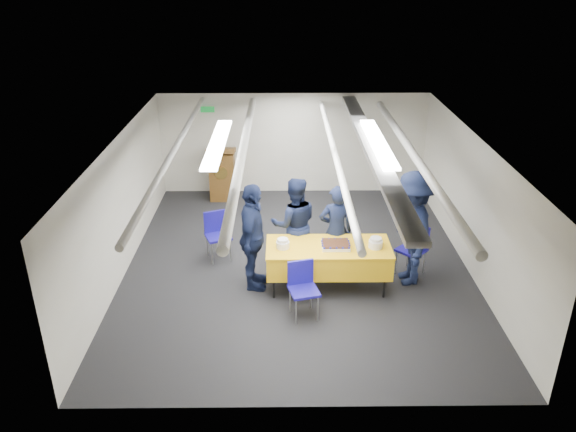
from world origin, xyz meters
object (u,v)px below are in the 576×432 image
object	(u,v)px
serving_table	(328,257)
sailor_a	(336,230)
podium	(222,173)
chair_left	(217,230)
chair_near	(302,283)
chair_right	(415,244)
sheet_cake	(336,245)
sailor_c	(253,238)
sailor_d	(411,229)
sailor_b	(294,224)

from	to	relation	value
serving_table	sailor_a	world-z (taller)	sailor_a
podium	chair_left	world-z (taller)	podium
chair_near	chair_right	bearing A→B (deg)	32.39
chair_near	chair_left	xyz separation A→B (m)	(-1.48, 1.82, 0.00)
sheet_cake	sailor_c	bearing A→B (deg)	176.73
chair_right	sailor_c	size ratio (longest dim) A/B	0.48
chair_right	sailor_a	size ratio (longest dim) A/B	0.54
chair_right	chair_left	bearing A→B (deg)	170.58
sheet_cake	sailor_d	size ratio (longest dim) A/B	0.24
sheet_cake	podium	bearing A→B (deg)	119.77
sailor_a	sailor_d	bearing A→B (deg)	161.91
chair_near	sailor_d	world-z (taller)	sailor_d
podium	chair_near	world-z (taller)	podium
chair_right	sailor_b	bearing A→B (deg)	175.60
podium	sailor_b	bearing A→B (deg)	-63.81
podium	sailor_d	distance (m)	5.00
chair_right	chair_near	bearing A→B (deg)	-147.61
chair_near	sailor_b	size ratio (longest dim) A/B	0.52
chair_left	sailor_c	xyz separation A→B (m)	(0.70, -1.03, 0.38)
chair_near	sailor_d	distance (m)	2.09
serving_table	chair_left	distance (m)	2.21
sailor_c	sailor_d	distance (m)	2.59
chair_right	sailor_a	xyz separation A→B (m)	(-1.36, -0.02, 0.28)
chair_right	sailor_b	distance (m)	2.09
chair_left	sailor_c	world-z (taller)	sailor_c
chair_right	sailor_a	world-z (taller)	sailor_a
sailor_d	sailor_c	bearing A→B (deg)	-88.51
sailor_c	sheet_cake	bearing A→B (deg)	-87.55
serving_table	sailor_d	world-z (taller)	sailor_d
podium	chair_left	xyz separation A→B (m)	(0.16, -2.73, -0.08)
chair_right	sailor_a	distance (m)	1.39
sailor_c	chair_near	bearing A→B (deg)	-129.73
serving_table	sailor_c	xyz separation A→B (m)	(-1.22, 0.04, 0.35)
sailor_b	chair_left	bearing A→B (deg)	-21.57
podium	sailor_c	distance (m)	3.87
serving_table	chair_near	world-z (taller)	chair_near
sailor_a	sailor_c	bearing A→B (deg)	12.96
chair_right	sailor_c	world-z (taller)	sailor_c
sheet_cake	serving_table	bearing A→B (deg)	162.79
sailor_b	sailor_d	size ratio (longest dim) A/B	0.87
sailor_a	sailor_c	size ratio (longest dim) A/B	0.89
sheet_cake	chair_right	world-z (taller)	chair_right
sailor_a	serving_table	bearing A→B (deg)	66.84
podium	sailor_d	bearing A→B (deg)	-46.28
sheet_cake	sailor_d	distance (m)	1.28
sheet_cake	chair_near	xyz separation A→B (m)	(-0.56, -0.71, -0.28)
chair_near	sailor_a	xyz separation A→B (m)	(0.61, 1.23, 0.28)
podium	chair_near	size ratio (longest dim) A/B	1.44
sheet_cake	chair_left	size ratio (longest dim) A/B	0.53
podium	chair_right	distance (m)	4.89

